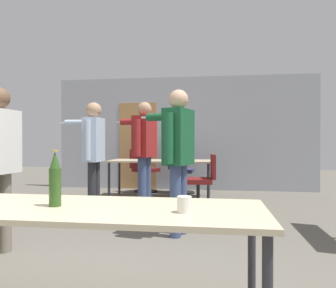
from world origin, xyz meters
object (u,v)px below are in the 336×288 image
Objects in this scene: person_far_watching at (93,147)px; office_chair_near_pushed at (203,182)px; person_center_tall at (177,147)px; drink_cup at (184,204)px; office_chair_far_right at (143,172)px; office_chair_side_rolled at (179,172)px; beer_bottle at (55,180)px; person_near_casual at (144,145)px.

person_far_watching reaches higher than office_chair_near_pushed.
drink_cup is at bearing -154.89° from person_center_tall.
office_chair_far_right is 1.00× the size of office_chair_side_rolled.
drink_cup is at bearing -150.43° from person_far_watching.
office_chair_side_rolled is 5.33m from beer_bottle.
person_near_casual is 1.05× the size of person_far_watching.
office_chair_far_right is at bearing 39.16° from office_chair_near_pushed.
office_chair_far_right is 0.81m from office_chair_side_rolled.
person_far_watching is at bearing -19.54° from office_chair_side_rolled.
beer_bottle is 3.77× the size of drink_cup.
person_center_tall is 1.02× the size of person_far_watching.
office_chair_side_rolled is 2.90× the size of beer_bottle.
person_near_casual reaches higher than office_chair_near_pushed.
office_chair_near_pushed is (1.60, 1.02, -0.63)m from person_far_watching.
person_far_watching is at bearing 117.84° from office_chair_near_pushed.
person_center_tall is at bearing -118.69° from person_far_watching.
person_near_casual is 1.98× the size of office_chair_near_pushed.
person_far_watching is 5.22× the size of beer_bottle.
person_far_watching is 1.80× the size of office_chair_side_rolled.
office_chair_far_right is (-1.12, 3.20, -0.61)m from person_center_tall.
office_chair_near_pushed is 4.01m from beer_bottle.
office_chair_far_right is (0.23, 2.44, -0.60)m from person_far_watching.
person_far_watching is (-0.62, -0.72, -0.03)m from person_near_casual.
beer_bottle is at bearing 164.65° from office_chair_near_pushed.
person_far_watching is at bearing 106.81° from beer_bottle.
office_chair_far_right is 2.90× the size of beer_bottle.
person_near_casual is at bearing -36.32° from office_chair_far_right.
person_near_casual is 1.65m from person_center_tall.
person_near_casual is 0.95m from person_far_watching.
person_near_casual is 3.82m from drink_cup.
office_chair_side_rolled is (-0.31, 3.18, -0.61)m from person_center_tall.
office_chair_side_rolled is at bearing -22.79° from person_far_watching.
person_center_tall is at bearing 77.17° from beer_bottle.
drink_cup is (0.59, -5.37, 0.35)m from office_chair_side_rolled.
office_chair_near_pushed is at bearing 10.11° from person_center_tall.
person_center_tall is 3.44m from office_chair_far_right.
office_chair_far_right is 5.58m from drink_cup.
person_near_casual is 5.47× the size of beer_bottle.
person_center_tall is (0.74, -1.48, -0.02)m from person_near_casual.
beer_bottle is at bearing -162.61° from person_far_watching.
office_chair_side_rolled is (-0.55, 1.40, 0.03)m from office_chair_near_pushed.
beer_bottle reaches higher than drink_cup.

